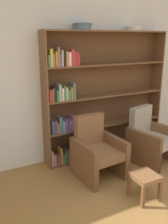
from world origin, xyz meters
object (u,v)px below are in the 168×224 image
(bowl_copper, at_px, (134,28))
(bookshelf, at_px, (96,98))
(armchair_cushioned, at_px, (150,139))
(footstool, at_px, (145,179))
(bowl_olive, at_px, (83,26))
(armchair_leather, at_px, (97,151))

(bowl_copper, bearing_deg, bookshelf, 178.06)
(bowl_copper, bearing_deg, armchair_cushioned, -91.08)
(bookshelf, height_order, footstool, bookshelf)
(footstool, bearing_deg, armchair_cushioned, 45.53)
(bowl_olive, distance_m, armchair_cushioned, 2.16)
(bookshelf, bearing_deg, armchair_cushioned, -41.26)
(bookshelf, height_order, armchair_cushioned, bookshelf)
(armchair_leather, bearing_deg, bowl_olive, -100.87)
(armchair_cushioned, bearing_deg, armchair_leather, -13.44)
(bowl_copper, bearing_deg, bowl_olive, 180.00)
(bowl_copper, height_order, armchair_leather, bowl_copper)
(bowl_olive, xyz_separation_m, footstool, (0.18, -1.43, -1.93))
(bookshelf, xyz_separation_m, bowl_olive, (-0.27, -0.02, 1.16))
(bowl_copper, bearing_deg, footstool, -119.84)
(bowl_copper, xyz_separation_m, footstool, (-0.82, -1.43, -1.92))
(bowl_olive, height_order, armchair_cushioned, bowl_olive)
(armchair_leather, xyz_separation_m, armchair_cushioned, (1.05, -0.00, 0.00))
(armchair_cushioned, bearing_deg, bookshelf, -54.62)
(bowl_copper, relative_size, armchair_leather, 0.27)
(bookshelf, xyz_separation_m, footstool, (-0.09, -1.45, -0.77))
(bowl_copper, distance_m, footstool, 2.53)
(bookshelf, distance_m, footstool, 1.65)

